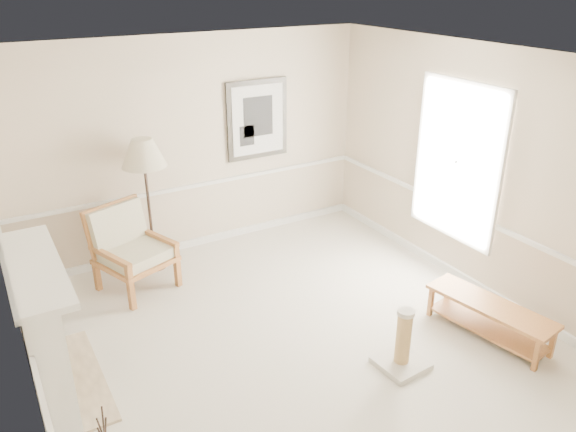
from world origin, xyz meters
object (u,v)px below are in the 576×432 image
object	(u,v)px
armchair	(128,245)
bench	(489,314)
scratching_post	(402,349)
floor_lamp	(144,157)

from	to	relation	value
armchair	bench	world-z (taller)	armchair
armchair	scratching_post	world-z (taller)	armchair
armchair	scratching_post	xyz separation A→B (m)	(1.86, -2.89, -0.35)
bench	scratching_post	xyz separation A→B (m)	(-1.13, 0.07, -0.06)
bench	scratching_post	size ratio (longest dim) A/B	2.20
armchair	scratching_post	bearing A→B (deg)	-77.79
bench	scratching_post	distance (m)	1.14
armchair	floor_lamp	world-z (taller)	floor_lamp
armchair	floor_lamp	distance (m)	1.09
scratching_post	floor_lamp	bearing A→B (deg)	114.88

